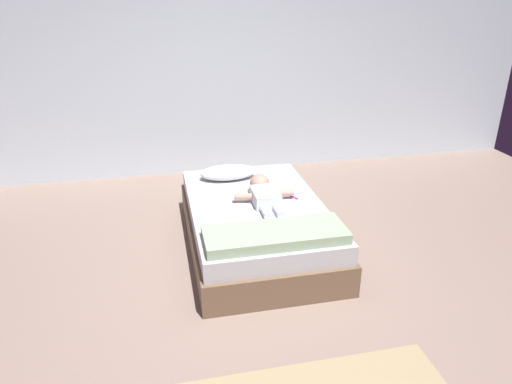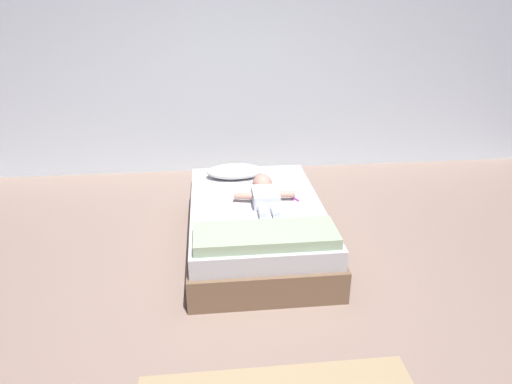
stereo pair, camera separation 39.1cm
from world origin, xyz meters
name	(u,v)px [view 2 (the right image)]	position (x,y,z in m)	size (l,w,h in m)	color
ground_plane	(248,323)	(0.00, 0.00, 0.00)	(8.00, 8.00, 0.00)	gray
wall_behind_bed	(224,59)	(0.00, 3.00, 1.33)	(8.00, 0.12, 2.65)	silver
bed	(256,225)	(0.16, 1.04, 0.20)	(1.14, 1.82, 0.41)	brown
pillow	(235,171)	(0.02, 1.63, 0.47)	(0.53, 0.27, 0.13)	white
baby	(264,193)	(0.24, 1.08, 0.47)	(0.52, 0.63, 0.18)	white
toothbrush	(293,198)	(0.49, 1.09, 0.42)	(0.07, 0.13, 0.02)	#AE2EAB
blanket	(266,236)	(0.16, 0.39, 0.45)	(1.03, 0.38, 0.08)	#99B590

